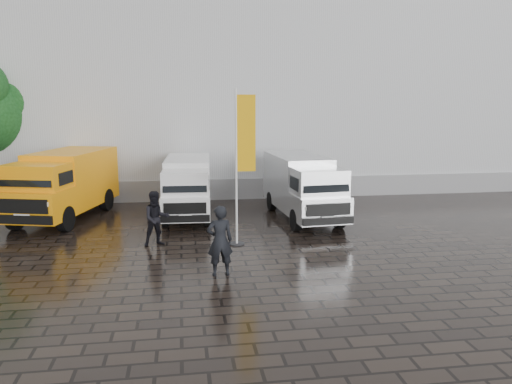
# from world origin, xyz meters

# --- Properties ---
(ground) EXTENTS (120.00, 120.00, 0.00)m
(ground) POSITION_xyz_m (0.00, 0.00, 0.00)
(ground) COLOR black
(ground) RESTS_ON ground
(exhibition_hall) EXTENTS (44.00, 16.00, 12.00)m
(exhibition_hall) POSITION_xyz_m (2.00, 16.00, 6.00)
(exhibition_hall) COLOR silver
(exhibition_hall) RESTS_ON ground
(hall_plinth) EXTENTS (44.00, 0.15, 1.00)m
(hall_plinth) POSITION_xyz_m (2.00, 7.95, 0.50)
(hall_plinth) COLOR gray
(hall_plinth) RESTS_ON ground
(van_yellow) EXTENTS (3.68, 6.17, 2.67)m
(van_yellow) POSITION_xyz_m (-6.98, 4.96, 1.34)
(van_yellow) COLOR #FF990D
(van_yellow) RESTS_ON ground
(van_white) EXTENTS (2.07, 5.48, 2.34)m
(van_white) POSITION_xyz_m (-2.05, 4.70, 1.17)
(van_white) COLOR white
(van_white) RESTS_ON ground
(van_silver) EXTENTS (2.33, 5.86, 2.49)m
(van_silver) POSITION_xyz_m (2.53, 3.65, 1.24)
(van_silver) COLOR silver
(van_silver) RESTS_ON ground
(flagpole) EXTENTS (0.88, 0.50, 5.11)m
(flagpole) POSITION_xyz_m (-0.33, 0.31, 2.86)
(flagpole) COLOR black
(flagpole) RESTS_ON ground
(wheelie_bin) EXTENTS (0.61, 0.61, 0.94)m
(wheelie_bin) POSITION_xyz_m (5.41, 7.48, 0.47)
(wheelie_bin) COLOR black
(wheelie_bin) RESTS_ON ground
(person_front) EXTENTS (0.76, 0.54, 1.95)m
(person_front) POSITION_xyz_m (-1.29, -2.56, 0.98)
(person_front) COLOR black
(person_front) RESTS_ON ground
(person_tent) EXTENTS (1.03, 0.89, 1.81)m
(person_tent) POSITION_xyz_m (-3.13, 0.61, 0.91)
(person_tent) COLOR black
(person_tent) RESTS_ON ground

